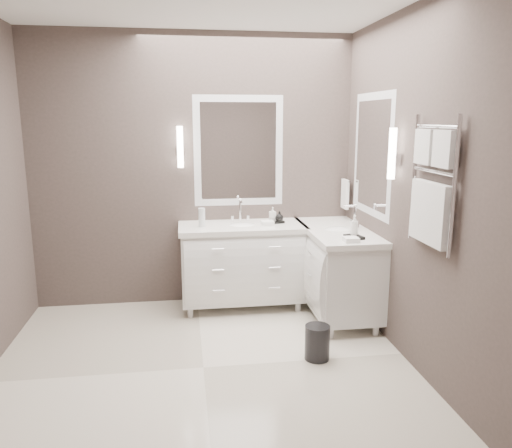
{
  "coord_description": "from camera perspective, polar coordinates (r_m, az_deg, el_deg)",
  "views": [
    {
      "loc": [
        -0.11,
        -3.53,
        1.87
      ],
      "look_at": [
        0.51,
        0.7,
        0.96
      ],
      "focal_mm": 35.0,
      "sensor_mm": 36.0,
      "label": 1
    }
  ],
  "objects": [
    {
      "name": "soap_bottle_c",
      "position": [
        4.4,
        11.19,
        -0.17
      ],
      "size": [
        0.08,
        0.08,
        0.18
      ],
      "primitive_type": "imported",
      "rotation": [
        0.0,
        0.0,
        -0.14
      ],
      "color": "white",
      "rests_on": "amenity_tray_right"
    },
    {
      "name": "soap_bottle_b",
      "position": [
        4.95,
        2.69,
        0.9
      ],
      "size": [
        0.1,
        0.1,
        0.1
      ],
      "primitive_type": "imported",
      "rotation": [
        0.0,
        0.0,
        -0.3
      ],
      "color": "black",
      "rests_on": "amenity_tray_back"
    },
    {
      "name": "wall_right",
      "position": [
        3.96,
        17.42,
        3.86
      ],
      "size": [
        0.01,
        3.0,
        2.7
      ],
      "primitive_type": "cube",
      "color": "#463B38",
      "rests_on": "floor"
    },
    {
      "name": "floor",
      "position": [
        4.0,
        -6.03,
        -16.06
      ],
      "size": [
        3.2,
        3.0,
        0.01
      ],
      "primitive_type": "cube",
      "color": "silver",
      "rests_on": "ground"
    },
    {
      "name": "vanity_back",
      "position": [
        4.99,
        -1.58,
        -4.17
      ],
      "size": [
        1.24,
        0.59,
        0.97
      ],
      "color": "white",
      "rests_on": "floor"
    },
    {
      "name": "towel_bar_corner",
      "position": [
        5.22,
        10.15,
        3.46
      ],
      "size": [
        0.03,
        0.22,
        0.3
      ],
      "color": "white",
      "rests_on": "wall_right"
    },
    {
      "name": "mirror_right",
      "position": [
        4.67,
        13.14,
        7.71
      ],
      "size": [
        0.02,
        0.9,
        1.1
      ],
      "color": "white",
      "rests_on": "wall_right"
    },
    {
      "name": "amenity_tray_right",
      "position": [
        4.42,
        11.14,
        -1.46
      ],
      "size": [
        0.15,
        0.19,
        0.02
      ],
      "primitive_type": "cube",
      "rotation": [
        0.0,
        0.0,
        0.21
      ],
      "color": "black",
      "rests_on": "vanity_right"
    },
    {
      "name": "towel_ladder",
      "position": [
        3.58,
        19.43,
        3.6
      ],
      "size": [
        0.06,
        0.58,
        0.9
      ],
      "color": "white",
      "rests_on": "wall_right"
    },
    {
      "name": "vanity_right",
      "position": [
        4.86,
        9.22,
        -4.75
      ],
      "size": [
        0.59,
        1.24,
        0.97
      ],
      "color": "white",
      "rests_on": "floor"
    },
    {
      "name": "amenity_tray_back",
      "position": [
        4.98,
        2.28,
        0.26
      ],
      "size": [
        0.17,
        0.15,
        0.02
      ],
      "primitive_type": "cube",
      "rotation": [
        0.0,
        0.0,
        0.34
      ],
      "color": "black",
      "rests_on": "vanity_back"
    },
    {
      "name": "sconce_back",
      "position": [
        4.97,
        -8.66,
        8.62
      ],
      "size": [
        0.06,
        0.06,
        0.4
      ],
      "color": "white",
      "rests_on": "wall_back"
    },
    {
      "name": "waste_bin",
      "position": [
        4.08,
        7.01,
        -13.28
      ],
      "size": [
        0.26,
        0.26,
        0.28
      ],
      "primitive_type": "cylinder",
      "rotation": [
        0.0,
        0.0,
        0.41
      ],
      "color": "black",
      "rests_on": "floor"
    },
    {
      "name": "mirror_back",
      "position": [
        5.06,
        -2.0,
        8.32
      ],
      "size": [
        0.9,
        0.02,
        1.1
      ],
      "color": "white",
      "rests_on": "wall_back"
    },
    {
      "name": "wall_front",
      "position": [
        2.1,
        -5.08,
        -2.45
      ],
      "size": [
        3.2,
        0.01,
        2.7
      ],
      "primitive_type": "cube",
      "color": "#463B38",
      "rests_on": "floor"
    },
    {
      "name": "wall_back",
      "position": [
        5.07,
        -7.1,
        5.97
      ],
      "size": [
        3.2,
        0.01,
        2.7
      ],
      "primitive_type": "cube",
      "color": "#463B38",
      "rests_on": "floor"
    },
    {
      "name": "soap_bottle_a",
      "position": [
        4.98,
        1.91,
        1.17
      ],
      "size": [
        0.06,
        0.07,
        0.13
      ],
      "primitive_type": "imported",
      "rotation": [
        0.0,
        0.0,
        0.07
      ],
      "color": "white",
      "rests_on": "amenity_tray_back"
    },
    {
      "name": "water_bottle",
      "position": [
        4.8,
        -6.21,
        0.74
      ],
      "size": [
        0.08,
        0.08,
        0.18
      ],
      "primitive_type": "cylinder",
      "rotation": [
        0.0,
        0.0,
        -0.22
      ],
      "color": "silver",
      "rests_on": "vanity_back"
    },
    {
      "name": "sconce_right",
      "position": [
        4.1,
        15.29,
        7.66
      ],
      "size": [
        0.06,
        0.06,
        0.4
      ],
      "color": "white",
      "rests_on": "wall_right"
    }
  ]
}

